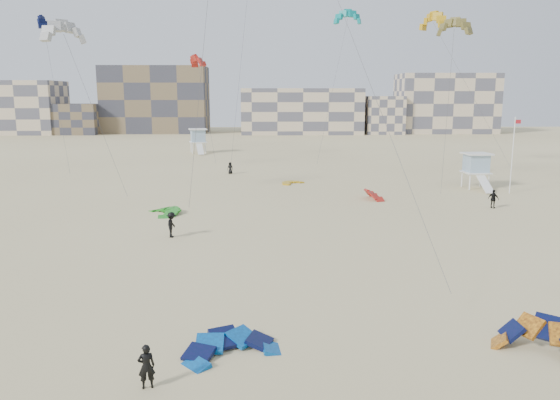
{
  "coord_description": "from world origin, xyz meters",
  "views": [
    {
      "loc": [
        1.19,
        -19.97,
        10.3
      ],
      "look_at": [
        1.71,
        6.0,
        5.29
      ],
      "focal_mm": 35.0,
      "sensor_mm": 36.0,
      "label": 1
    }
  ],
  "objects_px": {
    "kite_ground_orange": "(541,354)",
    "lifeguard_tower_near": "(476,171)",
    "kitesurfer_main": "(146,366)",
    "kite_ground_blue": "(232,353)"
  },
  "relations": [
    {
      "from": "kite_ground_orange",
      "to": "lifeguard_tower_near",
      "type": "relative_size",
      "value": 0.66
    },
    {
      "from": "kitesurfer_main",
      "to": "kite_ground_orange",
      "type": "bearing_deg",
      "value": 171.69
    },
    {
      "from": "lifeguard_tower_near",
      "to": "kite_ground_blue",
      "type": "bearing_deg",
      "value": -125.51
    },
    {
      "from": "kite_ground_orange",
      "to": "kitesurfer_main",
      "type": "height_order",
      "value": "kite_ground_orange"
    },
    {
      "from": "kitesurfer_main",
      "to": "lifeguard_tower_near",
      "type": "xyz_separation_m",
      "value": [
        27.5,
        41.98,
        1.14
      ]
    },
    {
      "from": "kite_ground_blue",
      "to": "kite_ground_orange",
      "type": "distance_m",
      "value": 12.54
    },
    {
      "from": "kitesurfer_main",
      "to": "kite_ground_blue",
      "type": "bearing_deg",
      "value": -154.54
    },
    {
      "from": "kitesurfer_main",
      "to": "lifeguard_tower_near",
      "type": "bearing_deg",
      "value": -140.07
    },
    {
      "from": "lifeguard_tower_near",
      "to": "kite_ground_orange",
      "type": "bearing_deg",
      "value": -110.46
    },
    {
      "from": "kite_ground_orange",
      "to": "lifeguard_tower_near",
      "type": "bearing_deg",
      "value": 114.16
    }
  ]
}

